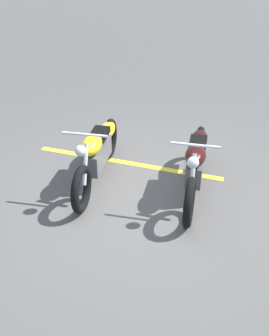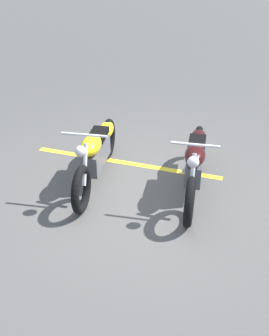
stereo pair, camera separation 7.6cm
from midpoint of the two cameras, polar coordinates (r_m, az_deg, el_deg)
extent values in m
plane|color=#514F4C|center=(5.92, 1.31, -3.60)|extent=(60.00, 60.00, 0.00)
torus|color=black|center=(5.44, -7.15, -3.02)|extent=(0.68, 0.15, 0.67)
torus|color=black|center=(6.74, -3.21, 4.20)|extent=(0.68, 0.15, 0.67)
cube|color=#59595E|center=(6.08, -4.88, 1.90)|extent=(0.85, 0.27, 0.32)
ellipsoid|color=yellow|center=(5.71, -5.73, 3.26)|extent=(0.54, 0.31, 0.24)
ellipsoid|color=yellow|center=(6.50, -3.61, 5.36)|extent=(0.57, 0.28, 0.22)
cube|color=black|center=(6.06, -4.67, 4.81)|extent=(0.45, 0.27, 0.09)
cylinder|color=silver|center=(5.49, -6.61, 0.55)|extent=(0.27, 0.07, 0.56)
cylinder|color=silver|center=(5.33, -6.72, 4.76)|extent=(0.08, 0.62, 0.04)
sphere|color=silver|center=(5.23, -7.27, 2.43)|extent=(0.15, 0.15, 0.15)
cylinder|color=silver|center=(6.52, -5.08, 2.44)|extent=(0.70, 0.13, 0.09)
torus|color=black|center=(5.20, 8.20, -4.88)|extent=(0.67, 0.14, 0.67)
torus|color=black|center=(6.54, 9.50, 2.93)|extent=(0.67, 0.14, 0.67)
cube|color=#59595E|center=(5.86, 9.03, 0.43)|extent=(0.85, 0.25, 0.32)
ellipsoid|color=black|center=(5.47, 9.05, 1.75)|extent=(0.53, 0.30, 0.24)
ellipsoid|color=black|center=(6.29, 9.56, 4.08)|extent=(0.57, 0.26, 0.22)
cube|color=black|center=(5.84, 9.36, 3.43)|extent=(0.45, 0.26, 0.09)
cylinder|color=silver|center=(5.25, 8.65, -1.13)|extent=(0.27, 0.07, 0.56)
cylinder|color=silver|center=(5.09, 9.06, 3.22)|extent=(0.06, 0.62, 0.04)
sphere|color=silver|center=(4.98, 8.75, 0.76)|extent=(0.15, 0.15, 0.15)
cylinder|color=silver|center=(6.29, 7.95, 1.10)|extent=(0.70, 0.12, 0.09)
cube|color=yellow|center=(6.68, -0.75, 0.76)|extent=(0.35, 3.20, 0.01)
camera|label=1|loc=(0.04, 90.41, -0.24)|focal=42.90mm
camera|label=2|loc=(0.04, -89.59, 0.24)|focal=42.90mm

